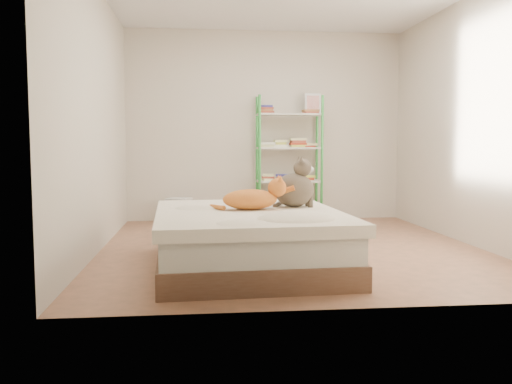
{
  "coord_description": "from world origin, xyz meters",
  "views": [
    {
      "loc": [
        -0.92,
        -5.39,
        1.04
      ],
      "look_at": [
        -0.41,
        -0.56,
        0.62
      ],
      "focal_mm": 38.0,
      "sensor_mm": 36.0,
      "label": 1
    }
  ],
  "objects": [
    {
      "name": "room",
      "position": [
        0.0,
        0.0,
        1.3
      ],
      "size": [
        3.81,
        4.21,
        2.61
      ],
      "color": "#A97254",
      "rests_on": "ground"
    },
    {
      "name": "bed",
      "position": [
        -0.51,
        -0.86,
        0.24
      ],
      "size": [
        1.62,
        1.99,
        0.49
      ],
      "rotation": [
        0.0,
        0.0,
        0.05
      ],
      "color": "brown",
      "rests_on": "ground"
    },
    {
      "name": "orange_cat",
      "position": [
        -0.49,
        -0.8,
        0.6
      ],
      "size": [
        0.56,
        0.31,
        0.22
      ],
      "primitive_type": null,
      "rotation": [
        0.0,
        0.0,
        0.02
      ],
      "color": "gold",
      "rests_on": "bed"
    },
    {
      "name": "grey_cat",
      "position": [
        -0.07,
        -0.64,
        0.71
      ],
      "size": [
        0.4,
        0.34,
        0.44
      ],
      "primitive_type": null,
      "rotation": [
        0.0,
        0.0,
        1.63
      ],
      "color": "#726351",
      "rests_on": "bed"
    },
    {
      "name": "shelf_unit",
      "position": [
        0.31,
        1.88,
        0.83
      ],
      "size": [
        0.88,
        0.36,
        1.74
      ],
      "color": "green",
      "rests_on": "ground"
    },
    {
      "name": "cardboard_box",
      "position": [
        -0.2,
        1.14,
        0.18
      ],
      "size": [
        0.64,
        0.67,
        0.41
      ],
      "rotation": [
        0.0,
        0.0,
        -0.48
      ],
      "color": "#AC6943",
      "rests_on": "ground"
    },
    {
      "name": "white_bin",
      "position": [
        -1.19,
        1.85,
        0.17
      ],
      "size": [
        0.37,
        0.35,
        0.34
      ],
      "rotation": [
        0.0,
        0.0,
        -0.38
      ],
      "color": "silver",
      "rests_on": "ground"
    }
  ]
}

